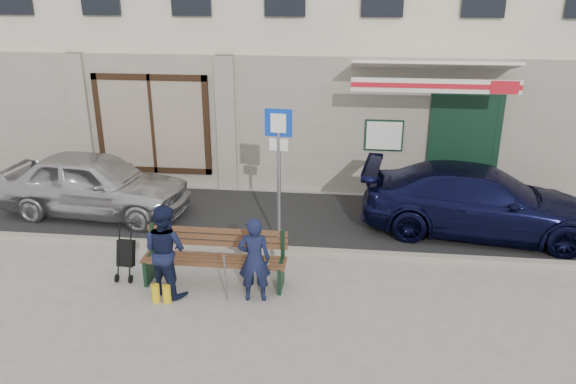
% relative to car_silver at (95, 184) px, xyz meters
% --- Properties ---
extents(ground, '(80.00, 80.00, 0.00)m').
position_rel_car_silver_xyz_m(ground, '(3.90, -2.96, -0.69)').
color(ground, '#9E9991').
rests_on(ground, ground).
extents(asphalt_lane, '(60.00, 3.20, 0.01)m').
position_rel_car_silver_xyz_m(asphalt_lane, '(3.90, 0.14, -0.69)').
color(asphalt_lane, '#282828').
rests_on(asphalt_lane, ground).
extents(curb, '(60.00, 0.18, 0.12)m').
position_rel_car_silver_xyz_m(curb, '(3.90, -1.46, -0.63)').
color(curb, '#9E9384').
rests_on(curb, ground).
extents(car_silver, '(4.19, 1.98, 1.38)m').
position_rel_car_silver_xyz_m(car_silver, '(0.00, 0.00, 0.00)').
color(car_silver, silver).
rests_on(car_silver, ground).
extents(car_navy, '(4.86, 2.46, 1.35)m').
position_rel_car_silver_xyz_m(car_navy, '(8.06, -0.05, -0.02)').
color(car_navy, black).
rests_on(car_navy, ground).
extents(parking_sign, '(0.50, 0.10, 2.69)m').
position_rel_car_silver_xyz_m(parking_sign, '(4.16, -1.20, 1.11)').
color(parking_sign, gray).
rests_on(parking_sign, ground).
extents(bench, '(2.40, 1.17, 0.98)m').
position_rel_car_silver_xyz_m(bench, '(3.22, -2.69, -0.23)').
color(bench, brown).
rests_on(bench, ground).
extents(man, '(0.56, 0.40, 1.41)m').
position_rel_car_silver_xyz_m(man, '(4.02, -3.10, 0.01)').
color(man, '#131936').
rests_on(man, ground).
extents(woman, '(0.91, 0.83, 1.53)m').
position_rel_car_silver_xyz_m(woman, '(2.57, -3.05, 0.08)').
color(woman, '#131834').
rests_on(woman, ground).
extents(stroller, '(0.30, 0.41, 0.98)m').
position_rel_car_silver_xyz_m(stroller, '(1.72, -2.64, -0.26)').
color(stroller, black).
rests_on(stroller, ground).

